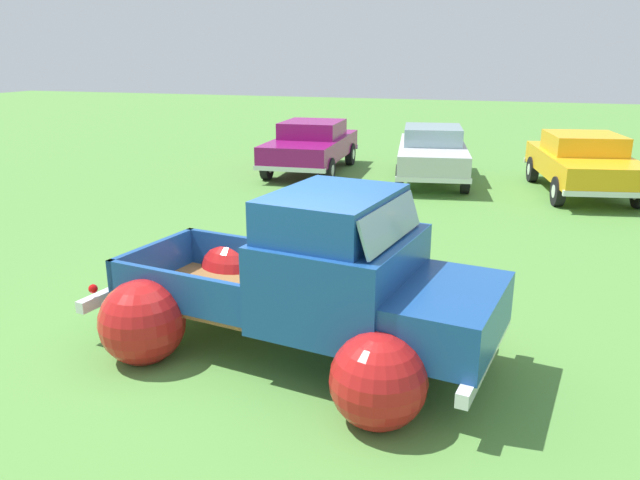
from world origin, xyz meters
The scene contains 6 objects.
ground_plane centered at (0.00, 0.00, 0.00)m, with size 80.00×80.00×0.00m, color #548C3D.
vintage_pickup_truck centered at (0.38, -0.06, 0.76)m, with size 4.85×3.29×1.96m.
show_car_0 centered at (-3.32, 10.62, 0.78)m, with size 2.18×4.47×1.43m.
show_car_1 centered at (0.15, 10.36, 0.78)m, with size 2.45×4.62×1.43m.
show_car_2 centered at (3.85, 9.93, 0.78)m, with size 2.71×4.57×1.43m.
lane_cone_0 centered at (-0.57, 1.94, 0.31)m, with size 0.36×0.36×0.63m.
Camera 1 is at (2.33, -6.04, 3.31)m, focal length 34.48 mm.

